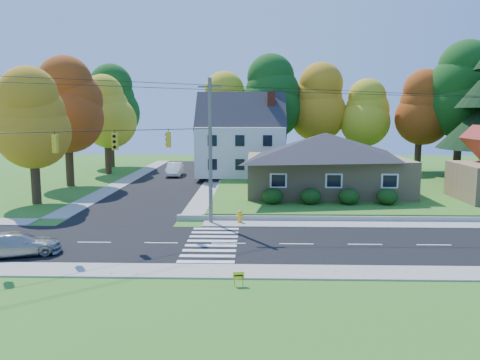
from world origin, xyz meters
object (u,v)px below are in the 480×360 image
Objects in this scene: white_car at (175,169)px; fire_hydrant at (240,217)px; silver_sedan at (18,244)px; ranch_house at (325,161)px.

fire_hydrant is at bearing -73.07° from white_car.
white_car reaches higher than silver_sedan.
ranch_house is 3.33× the size of silver_sedan.
silver_sedan is 14.10m from fire_hydrant.
silver_sedan is at bearing -97.62° from white_car.
fire_hydrant is at bearing -75.91° from silver_sedan.
fire_hydrant is at bearing -124.74° from ranch_house.
silver_sedan is at bearing -146.14° from fire_hydrant.
white_car is 26.34m from fire_hydrant.
ranch_house is at bearing -65.59° from silver_sedan.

